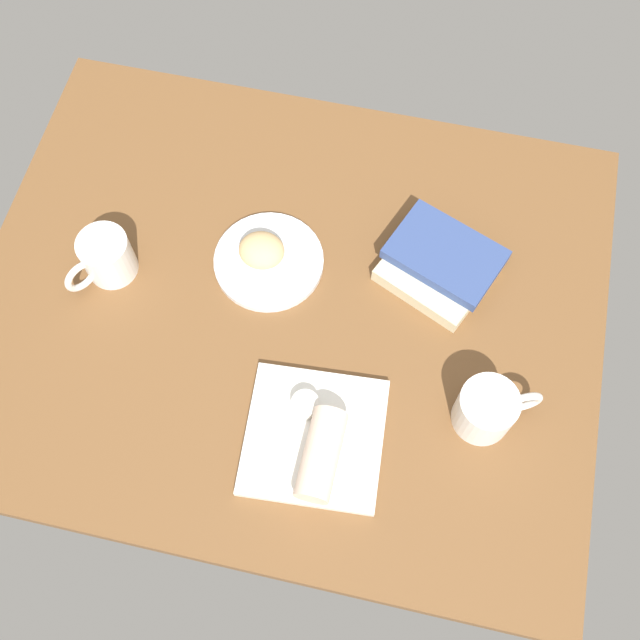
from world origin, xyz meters
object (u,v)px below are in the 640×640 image
at_px(coffee_mug, 106,256).
at_px(second_mug, 487,409).
at_px(round_plate, 269,261).
at_px(book_stack, 441,264).
at_px(breakfast_wrap, 321,455).
at_px(scone_pastry, 262,250).
at_px(square_plate, 314,437).
at_px(sauce_cup, 305,405).

distance_m(coffee_mug, second_mug, 0.70).
height_order(round_plate, book_stack, book_stack).
distance_m(breakfast_wrap, second_mug, 0.27).
relative_size(scone_pastry, square_plate, 0.37).
bearing_deg(scone_pastry, book_stack, -171.13).
height_order(sauce_cup, coffee_mug, coffee_mug).
height_order(square_plate, coffee_mug, coffee_mug).
distance_m(square_plate, book_stack, 0.38).
xyz_separation_m(scone_pastry, breakfast_wrap, (-0.18, 0.33, 0.01)).
bearing_deg(book_stack, scone_pastry, 8.87).
bearing_deg(book_stack, coffee_mug, 12.01).
distance_m(sauce_cup, coffee_mug, 0.44).
bearing_deg(second_mug, scone_pastry, -25.92).
xyz_separation_m(square_plate, sauce_cup, (0.02, -0.04, 0.02)).
relative_size(book_stack, second_mug, 1.69).
distance_m(round_plate, coffee_mug, 0.28).
relative_size(scone_pastry, breakfast_wrap, 0.57).
relative_size(book_stack, coffee_mug, 1.84).
distance_m(sauce_cup, breakfast_wrap, 0.09).
height_order(scone_pastry, second_mug, second_mug).
xyz_separation_m(sauce_cup, coffee_mug, (0.40, -0.18, 0.02)).
bearing_deg(breakfast_wrap, sauce_cup, -59.93).
bearing_deg(square_plate, coffee_mug, -28.28).
xyz_separation_m(square_plate, second_mug, (-0.26, -0.09, 0.04)).
relative_size(round_plate, coffee_mug, 1.56).
height_order(round_plate, square_plate, square_plate).
distance_m(scone_pastry, second_mug, 0.47).
height_order(scone_pastry, book_stack, scone_pastry).
distance_m(breakfast_wrap, coffee_mug, 0.51).
relative_size(breakfast_wrap, coffee_mug, 1.13).
bearing_deg(second_mug, breakfast_wrap, 27.95).
bearing_deg(sauce_cup, round_plate, -63.62).
distance_m(square_plate, sauce_cup, 0.05).
bearing_deg(square_plate, scone_pastry, -61.63).
bearing_deg(sauce_cup, scone_pastry, -61.77).
bearing_deg(book_stack, round_plate, 9.71).
bearing_deg(sauce_cup, square_plate, 119.24).
bearing_deg(scone_pastry, second_mug, 154.08).
height_order(scone_pastry, square_plate, scone_pastry).
distance_m(square_plate, breakfast_wrap, 0.05).
relative_size(round_plate, book_stack, 0.85).
height_order(scone_pastry, coffee_mug, coffee_mug).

